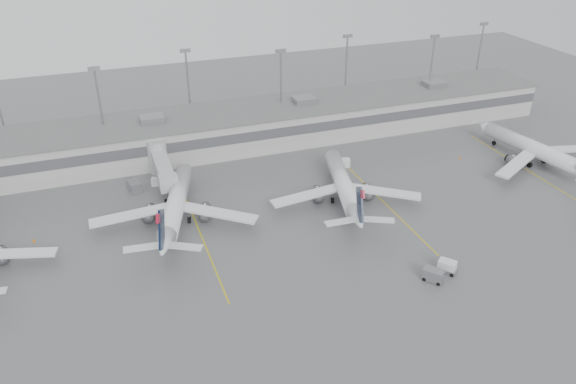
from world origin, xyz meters
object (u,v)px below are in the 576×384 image
object	(u,v)px
jet_far_right	(537,150)
jet_mid_right	(344,186)
jet_mid_left	(175,205)
baggage_tug	(447,268)

from	to	relation	value
jet_far_right	jet_mid_right	bearing A→B (deg)	171.70
jet_far_right	jet_mid_left	bearing A→B (deg)	168.88
jet_mid_left	jet_far_right	distance (m)	76.55
jet_mid_left	jet_mid_right	distance (m)	31.28
jet_mid_right	jet_far_right	world-z (taller)	jet_far_right
jet_mid_right	baggage_tug	world-z (taller)	jet_mid_right
jet_mid_left	jet_mid_right	world-z (taller)	jet_mid_left
jet_mid_right	baggage_tug	bearing A→B (deg)	-63.39
jet_mid_right	jet_far_right	xyz separation A→B (m)	(45.40, 0.55, 0.13)
baggage_tug	jet_far_right	bearing A→B (deg)	-5.65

